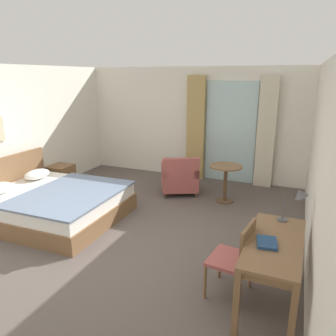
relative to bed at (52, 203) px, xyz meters
name	(u,v)px	position (x,y,z in m)	size (l,w,h in m)	color
ground	(110,249)	(1.43, -0.46, -0.32)	(5.83, 7.99, 0.10)	#564C47
wall_back	(193,123)	(1.43, 3.27, 1.01)	(5.43, 0.12, 2.56)	white
wall_right	(325,184)	(4.09, -0.46, 1.01)	(0.12, 7.59, 2.56)	white
balcony_glass_door	(230,133)	(2.34, 3.19, 0.85)	(1.13, 0.02, 2.25)	silver
curtain_panel_left	(196,129)	(1.56, 3.09, 0.91)	(0.41, 0.10, 2.37)	tan
curtain_panel_right	(266,133)	(3.13, 3.09, 0.91)	(0.38, 0.10, 2.37)	beige
bed	(52,203)	(0.00, 0.00, 0.00)	(2.21, 1.92, 0.96)	brown
nightstand	(61,176)	(-0.92, 1.33, -0.02)	(0.45, 0.48, 0.49)	brown
writing_desk	(274,249)	(3.68, -0.87, 0.38)	(0.57, 1.30, 0.75)	brown
desk_chair	(237,255)	(3.30, -0.85, 0.22)	(0.47, 0.53, 0.87)	#9E4C47
desk_lamp	(298,196)	(3.84, -0.34, 0.79)	(0.30, 0.15, 0.43)	#4C4C51
closed_book	(267,243)	(3.61, -0.97, 0.50)	(0.19, 0.26, 0.03)	navy
armchair_by_window	(179,178)	(1.59, 1.97, 0.06)	(0.98, 1.01, 0.82)	#9E4C47
round_cafe_table	(226,175)	(2.56, 1.87, 0.26)	(0.62, 0.62, 0.72)	brown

